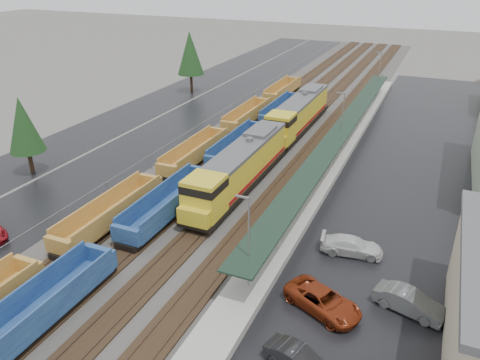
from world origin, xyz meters
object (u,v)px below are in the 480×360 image
object	(u,v)px
well_string_blue	(169,204)
parked_car_east_a	(298,360)
parked_car_east_c	(352,246)
locomotive_lead	(239,169)
locomotive_trail	(298,114)
parked_car_east_e	(409,302)
parked_car_east_b	(323,301)
well_string_yellow	(159,179)

from	to	relation	value
well_string_blue	parked_car_east_a	distance (m)	21.51
well_string_blue	parked_car_east_c	xyz separation A→B (m)	(17.48, 0.53, -0.46)
locomotive_lead	well_string_blue	distance (m)	8.66
parked_car_east_a	locomotive_trail	bearing A→B (deg)	33.42
locomotive_lead	parked_car_east_e	distance (m)	22.58
locomotive_lead	well_string_blue	xyz separation A→B (m)	(-4.00, -7.56, -1.39)
parked_car_east_a	parked_car_east_c	bearing A→B (deg)	14.18
parked_car_east_a	parked_car_east_c	xyz separation A→B (m)	(0.44, 13.64, 0.03)
locomotive_lead	parked_car_east_e	size ratio (longest dim) A/B	4.45
locomotive_lead	parked_car_east_a	distance (m)	24.51
parked_car_east_b	parked_car_east_e	distance (m)	6.03
parked_car_east_b	parked_car_east_c	bearing A→B (deg)	21.49
parked_car_east_a	locomotive_lead	bearing A→B (deg)	48.29
locomotive_lead	locomotive_trail	world-z (taller)	same
parked_car_east_b	parked_car_east_c	distance (m)	7.88
parked_car_east_c	parked_car_east_e	bearing A→B (deg)	-145.54
locomotive_lead	parked_car_east_c	size ratio (longest dim) A/B	4.22
well_string_yellow	parked_car_east_c	distance (m)	21.86
parked_car_east_a	parked_car_east_b	world-z (taller)	parked_car_east_b
well_string_blue	parked_car_east_a	world-z (taller)	well_string_blue
well_string_blue	parked_car_east_c	bearing A→B (deg)	1.73
parked_car_east_a	parked_car_east_b	bearing A→B (deg)	15.98
well_string_yellow	well_string_blue	world-z (taller)	well_string_blue
locomotive_lead	well_string_yellow	world-z (taller)	locomotive_lead
well_string_blue	locomotive_trail	bearing A→B (deg)	82.03
locomotive_trail	well_string_blue	size ratio (longest dim) A/B	0.27
parked_car_east_b	parked_car_east_a	bearing A→B (deg)	-155.39
well_string_yellow	parked_car_east_a	xyz separation A→B (m)	(21.04, -17.66, -0.44)
locomotive_lead	parked_car_east_b	xyz separation A→B (m)	(13.05, -14.89, -1.81)
well_string_yellow	parked_car_east_b	bearing A→B (deg)	-29.45
locomotive_lead	parked_car_east_a	world-z (taller)	locomotive_lead
well_string_blue	parked_car_east_a	bearing A→B (deg)	-37.57
locomotive_trail	well_string_yellow	size ratio (longest dim) A/B	0.23
locomotive_trail	well_string_yellow	bearing A→B (deg)	-108.43
well_string_blue	parked_car_east_a	xyz separation A→B (m)	(17.04, -13.11, -0.49)
parked_car_east_e	well_string_blue	bearing A→B (deg)	92.95
parked_car_east_a	parked_car_east_b	size ratio (longest dim) A/B	0.77
locomotive_lead	well_string_blue	world-z (taller)	locomotive_lead
locomotive_lead	parked_car_east_c	world-z (taller)	locomotive_lead
locomotive_trail	parked_car_east_a	xyz separation A→B (m)	(13.04, -41.67, -1.88)
well_string_blue	parked_car_east_e	distance (m)	23.20
parked_car_east_a	well_string_blue	bearing A→B (deg)	68.46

